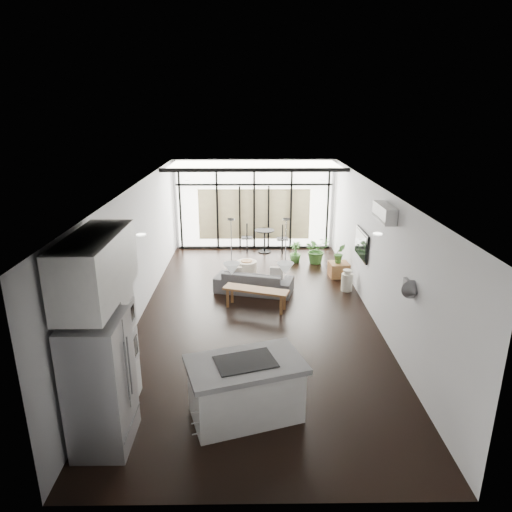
{
  "coord_description": "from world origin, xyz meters",
  "views": [
    {
      "loc": [
        -0.12,
        -9.07,
        4.33
      ],
      "look_at": [
        0.0,
        0.3,
        1.25
      ],
      "focal_mm": 32.0,
      "sensor_mm": 36.0,
      "label": 1
    }
  ],
  "objects_px": {
    "fridge": "(100,384)",
    "console_bench": "(256,299)",
    "sofa": "(254,278)",
    "tv": "(362,244)",
    "island": "(246,389)",
    "milk_can": "(347,280)",
    "pouf": "(247,269)"
  },
  "relations": [
    {
      "from": "milk_can",
      "to": "sofa",
      "type": "bearing_deg",
      "value": -178.71
    },
    {
      "from": "console_bench",
      "to": "milk_can",
      "type": "bearing_deg",
      "value": 43.44
    },
    {
      "from": "fridge",
      "to": "pouf",
      "type": "relative_size",
      "value": 3.43
    },
    {
      "from": "fridge",
      "to": "milk_can",
      "type": "relative_size",
      "value": 3.37
    },
    {
      "from": "island",
      "to": "console_bench",
      "type": "relative_size",
      "value": 1.12
    },
    {
      "from": "island",
      "to": "milk_can",
      "type": "xyz_separation_m",
      "value": [
        2.45,
        4.76,
        -0.18
      ]
    },
    {
      "from": "sofa",
      "to": "tv",
      "type": "xyz_separation_m",
      "value": [
        2.5,
        -0.29,
        0.93
      ]
    },
    {
      "from": "milk_can",
      "to": "island",
      "type": "bearing_deg",
      "value": -117.19
    },
    {
      "from": "fridge",
      "to": "console_bench",
      "type": "distance_m",
      "value": 4.8
    },
    {
      "from": "island",
      "to": "pouf",
      "type": "height_order",
      "value": "island"
    },
    {
      "from": "console_bench",
      "to": "tv",
      "type": "distance_m",
      "value": 2.77
    },
    {
      "from": "fridge",
      "to": "pouf",
      "type": "xyz_separation_m",
      "value": [
        1.85,
        6.3,
        -0.7
      ]
    },
    {
      "from": "fridge",
      "to": "sofa",
      "type": "relative_size",
      "value": 0.98
    },
    {
      "from": "sofa",
      "to": "console_bench",
      "type": "relative_size",
      "value": 1.27
    },
    {
      "from": "island",
      "to": "sofa",
      "type": "relative_size",
      "value": 0.88
    },
    {
      "from": "console_bench",
      "to": "fridge",
      "type": "bearing_deg",
      "value": -96.73
    },
    {
      "from": "console_bench",
      "to": "pouf",
      "type": "relative_size",
      "value": 2.76
    },
    {
      "from": "island",
      "to": "console_bench",
      "type": "height_order",
      "value": "island"
    },
    {
      "from": "fridge",
      "to": "console_bench",
      "type": "relative_size",
      "value": 1.24
    },
    {
      "from": "island",
      "to": "fridge",
      "type": "height_order",
      "value": "fridge"
    },
    {
      "from": "island",
      "to": "sofa",
      "type": "distance_m",
      "value": 4.71
    },
    {
      "from": "console_bench",
      "to": "milk_can",
      "type": "height_order",
      "value": "milk_can"
    },
    {
      "from": "milk_can",
      "to": "tv",
      "type": "distance_m",
      "value": 1.1
    },
    {
      "from": "island",
      "to": "fridge",
      "type": "relative_size",
      "value": 0.9
    },
    {
      "from": "tv",
      "to": "milk_can",
      "type": "bearing_deg",
      "value": 121.54
    },
    {
      "from": "sofa",
      "to": "tv",
      "type": "distance_m",
      "value": 2.68
    },
    {
      "from": "sofa",
      "to": "milk_can",
      "type": "distance_m",
      "value": 2.29
    },
    {
      "from": "pouf",
      "to": "console_bench",
      "type": "bearing_deg",
      "value": -83.85
    },
    {
      "from": "fridge",
      "to": "console_bench",
      "type": "xyz_separation_m",
      "value": [
        2.07,
        4.27,
        -0.68
      ]
    },
    {
      "from": "island",
      "to": "sofa",
      "type": "bearing_deg",
      "value": 70.39
    },
    {
      "from": "island",
      "to": "pouf",
      "type": "xyz_separation_m",
      "value": [
        -0.02,
        5.77,
        -0.23
      ]
    },
    {
      "from": "island",
      "to": "tv",
      "type": "relative_size",
      "value": 1.49
    }
  ]
}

